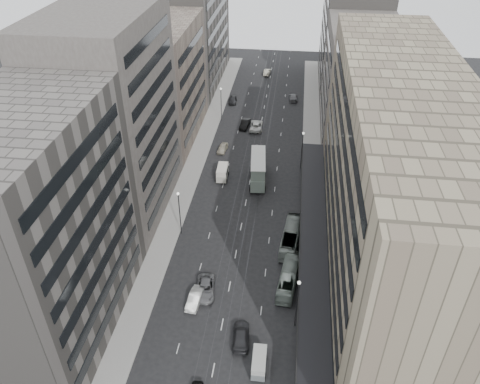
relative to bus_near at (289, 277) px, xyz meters
The scene contains 28 objects.
ground 8.99m from the bus_near, 163.03° to the right, with size 220.00×220.00×0.00m, color black.
sidewalk_right 35.10m from the bus_near, 84.27° to the left, with size 4.00×125.00×0.15m, color gray.
sidewalk_left 40.50m from the bus_near, 120.43° to the left, with size 4.00×125.00×0.15m, color gray.
department_store 19.55m from the bus_near, 22.65° to the left, with size 19.20×60.00×30.00m.
building_right_mid 52.19m from the bus_near, 75.26° to the left, with size 15.00×28.00×24.00m, color #49433F.
building_right_far 81.45m from the bus_near, 80.70° to the left, with size 15.00×32.00×28.00m, color #635E59.
building_left_a 34.62m from the bus_near, 160.55° to the right, with size 15.00×28.00×30.00m, color #635E59.
building_left_b 37.61m from the bus_near, 151.33° to the left, with size 15.00×26.00×34.00m, color #49433F.
building_left_c 53.93m from the bus_near, 124.65° to the left, with size 15.00×28.00×25.00m, color gray.
building_left_d 83.05m from the bus_near, 111.44° to the left, with size 15.00×38.00×28.00m, color #635E59.
lamp_right_near 8.60m from the bus_near, 81.02° to the right, with size 0.44×0.44×8.32m.
lamp_right_far 32.66m from the bus_near, 87.88° to the left, with size 0.44×0.44×8.32m.
lamp_left_near 20.85m from the bus_near, 152.67° to the left, with size 0.44×0.44×8.32m.
lamp_left_far 55.61m from the bus_near, 109.15° to the left, with size 0.44×0.44×8.32m.
bus_near is the anchor object (origin of this frame).
bus_far 8.93m from the bus_near, 90.00° to the left, with size 2.43×10.40×2.90m, color gray.
double_decker 27.74m from the bus_near, 104.64° to the left, with size 3.67×9.92×5.32m.
vw_microbus 14.95m from the bus_near, 101.54° to the right, with size 1.90×4.04×2.16m.
panel_van 30.23m from the bus_near, 117.51° to the left, with size 2.25×4.37×2.72m.
sedan_1 13.89m from the bus_near, 158.04° to the right, with size 1.63×4.67×1.54m, color silver.
sedan_2 12.18m from the bus_near, 165.14° to the right, with size 2.57×5.58×1.55m, color slate.
sedan_3 12.16m from the bus_near, 118.05° to the right, with size 2.19×5.39×1.56m, color #242426.
sedan_4 40.79m from the bus_near, 112.53° to the left, with size 1.73×4.31×1.47m, color #B9B199.
sedan_5 51.03m from the bus_near, 103.75° to the left, with size 1.78×5.09×1.68m, color black.
sedan_6 49.90m from the bus_near, 100.88° to the left, with size 2.83×6.14×1.71m, color silver.
sedan_7 66.73m from the bus_near, 91.14° to the left, with size 2.05×5.04×1.46m, color slate.
sedan_8 65.32m from the bus_near, 105.00° to the left, with size 1.91×4.74×1.61m, color #252628.
sedan_9 84.93m from the bus_near, 96.47° to the left, with size 1.67×4.80×1.58m, color beige.
Camera 1 is at (7.50, -46.75, 50.39)m, focal length 35.00 mm.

